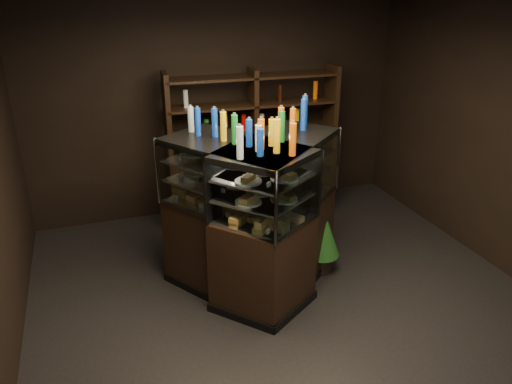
% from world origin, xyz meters
% --- Properties ---
extents(ground, '(5.00, 5.00, 0.00)m').
position_xyz_m(ground, '(0.00, 0.00, 0.00)').
color(ground, black).
rests_on(ground, ground).
extents(room_shell, '(5.02, 5.02, 3.01)m').
position_xyz_m(room_shell, '(0.00, 0.00, 1.94)').
color(room_shell, black).
rests_on(room_shell, ground).
extents(display_case, '(1.91, 1.65, 1.62)m').
position_xyz_m(display_case, '(-0.20, 0.37, 0.54)').
color(display_case, black).
rests_on(display_case, ground).
extents(food_display, '(1.41, 1.21, 0.49)m').
position_xyz_m(food_display, '(-0.21, 0.37, 1.21)').
color(food_display, '#AF893F').
rests_on(food_display, display_case).
extents(bottles_top, '(1.24, 1.07, 0.30)m').
position_xyz_m(bottles_top, '(-0.20, 0.37, 1.75)').
color(bottles_top, '#0F38B2').
rests_on(bottles_top, display_case).
extents(potted_conifer, '(0.41, 0.41, 0.88)m').
position_xyz_m(potted_conifer, '(0.58, 0.46, 0.50)').
color(potted_conifer, black).
rests_on(potted_conifer, ground).
extents(back_shelving, '(2.25, 0.54, 2.00)m').
position_xyz_m(back_shelving, '(0.33, 2.05, 0.61)').
color(back_shelving, black).
rests_on(back_shelving, ground).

